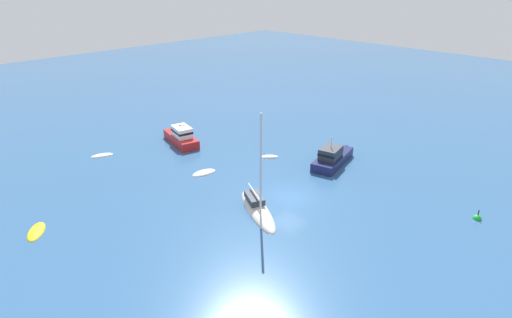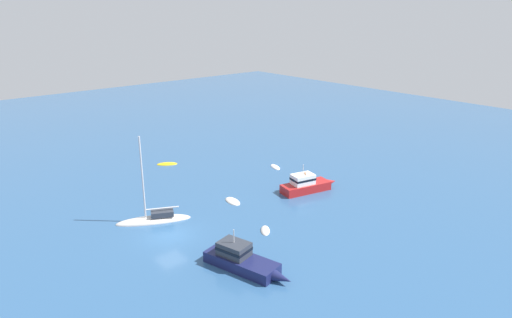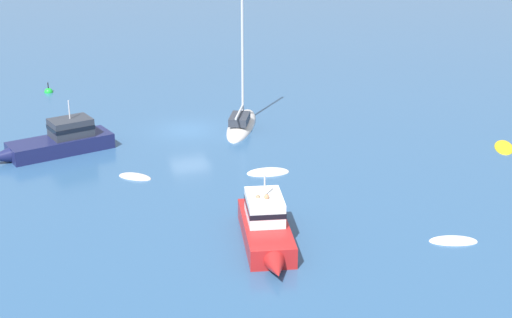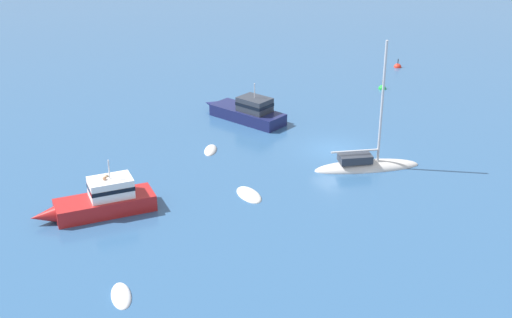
{
  "view_description": "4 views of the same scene",
  "coord_description": "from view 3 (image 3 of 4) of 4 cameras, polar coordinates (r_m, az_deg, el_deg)",
  "views": [
    {
      "loc": [
        20.54,
        -24.46,
        17.76
      ],
      "look_at": [
        -4.06,
        -0.02,
        2.33
      ],
      "focal_mm": 29.68,
      "sensor_mm": 36.0,
      "label": 1
    },
    {
      "loc": [
        17.79,
        32.58,
        19.36
      ],
      "look_at": [
        -15.09,
        -5.6,
        2.56
      ],
      "focal_mm": 31.66,
      "sensor_mm": 36.0,
      "label": 2
    },
    {
      "loc": [
        -45.97,
        11.58,
        15.59
      ],
      "look_at": [
        -8.76,
        -1.58,
        0.86
      ],
      "focal_mm": 53.09,
      "sensor_mm": 36.0,
      "label": 3
    },
    {
      "loc": [
        -30.17,
        -32.39,
        18.69
      ],
      "look_at": [
        -6.75,
        0.04,
        1.02
      ],
      "focal_mm": 47.95,
      "sensor_mm": 36.0,
      "label": 4
    }
  ],
  "objects": [
    {
      "name": "ground_plane",
      "position": [
        49.91,
        -5.08,
        2.18
      ],
      "size": [
        160.0,
        160.0,
        0.0
      ],
      "primitive_type": "plane",
      "color": "#2D5684"
    },
    {
      "name": "channel_buoy",
      "position": [
        60.77,
        -15.35,
        4.87
      ],
      "size": [
        0.67,
        0.67,
        1.11
      ],
      "color": "green",
      "rests_on": "ground"
    },
    {
      "name": "rib",
      "position": [
        48.87,
        18.17,
        0.81
      ],
      "size": [
        2.83,
        2.38,
        0.46
      ],
      "rotation": [
        0.0,
        0.0,
        2.57
      ],
      "color": "yellow",
      "rests_on": "ground"
    },
    {
      "name": "skiff",
      "position": [
        35.84,
        14.64,
        -6.04
      ],
      "size": [
        1.63,
        2.4,
        0.45
      ],
      "rotation": [
        0.0,
        0.0,
        1.22
      ],
      "color": "white",
      "rests_on": "ground"
    },
    {
      "name": "powerboat",
      "position": [
        46.93,
        -14.58,
        1.35
      ],
      "size": [
        3.57,
        7.74,
        3.14
      ],
      "rotation": [
        0.0,
        0.0,
        1.82
      ],
      "color": "#191E4C",
      "rests_on": "ground"
    },
    {
      "name": "tender",
      "position": [
        42.5,
        0.91,
        -1.05
      ],
      "size": [
        1.58,
        2.59,
        0.49
      ],
      "rotation": [
        0.0,
        0.0,
        4.55
      ],
      "color": "silver",
      "rests_on": "ground"
    },
    {
      "name": "sailboat",
      "position": [
        50.43,
        -1.12,
        2.64
      ],
      "size": [
        7.07,
        4.66,
        9.01
      ],
      "rotation": [
        0.0,
        0.0,
        5.82
      ],
      "color": "silver",
      "rests_on": "ground"
    },
    {
      "name": "motor_cruiser",
      "position": [
        34.27,
        0.76,
        -5.08
      ],
      "size": [
        7.09,
        3.2,
        3.22
      ],
      "rotation": [
        0.0,
        0.0,
        2.92
      ],
      "color": "#B21E1E",
      "rests_on": "ground"
    },
    {
      "name": "skiff_1",
      "position": [
        42.38,
        -9.1,
        -1.39
      ],
      "size": [
        1.91,
        2.05,
        0.46
      ],
      "rotation": [
        0.0,
        0.0,
        4.02
      ],
      "color": "silver",
      "rests_on": "ground"
    }
  ]
}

